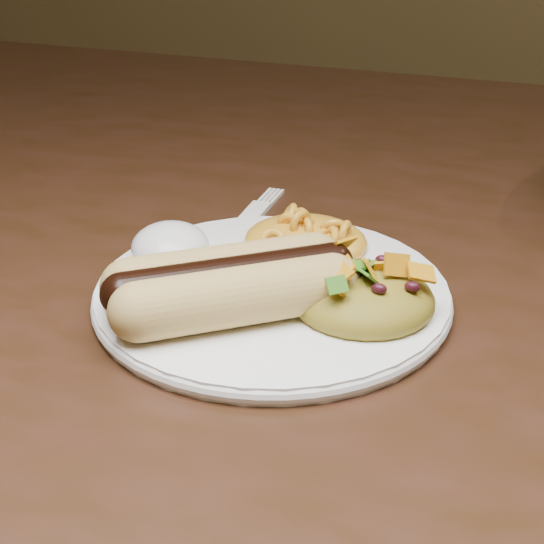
% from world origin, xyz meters
% --- Properties ---
extents(table, '(1.60, 0.90, 0.75)m').
position_xyz_m(table, '(0.00, 0.00, 0.66)').
color(table, '#351B14').
rests_on(table, floor).
extents(plate, '(0.22, 0.22, 0.01)m').
position_xyz_m(plate, '(-0.05, -0.16, 0.76)').
color(plate, white).
rests_on(plate, table).
extents(hotdog, '(0.12, 0.13, 0.03)m').
position_xyz_m(hotdog, '(-0.06, -0.19, 0.78)').
color(hotdog, gold).
rests_on(hotdog, plate).
extents(mac_and_cheese, '(0.10, 0.10, 0.03)m').
position_xyz_m(mac_and_cheese, '(-0.04, -0.10, 0.78)').
color(mac_and_cheese, orange).
rests_on(mac_and_cheese, plate).
extents(sour_cream, '(0.07, 0.07, 0.03)m').
position_xyz_m(sour_cream, '(-0.12, -0.14, 0.78)').
color(sour_cream, white).
rests_on(sour_cream, plate).
extents(taco_salad, '(0.09, 0.08, 0.04)m').
position_xyz_m(taco_salad, '(0.01, -0.17, 0.78)').
color(taco_salad, '#B5751E').
rests_on(taco_salad, plate).
extents(fork, '(0.02, 0.12, 0.00)m').
position_xyz_m(fork, '(-0.10, -0.06, 0.75)').
color(fork, white).
rests_on(fork, table).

